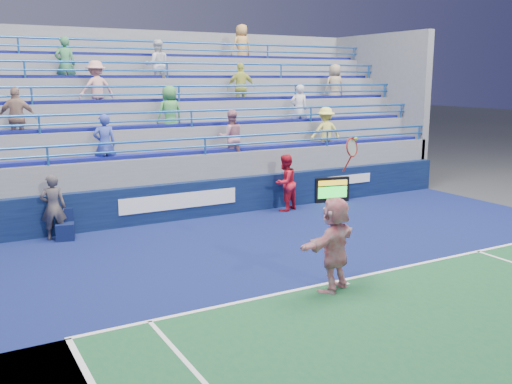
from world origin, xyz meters
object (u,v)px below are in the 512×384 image
serve_speed_board (332,190)px  line_judge (53,207)px  judge_chair (65,230)px  ball_girl (285,183)px  tennis_player (335,244)px

serve_speed_board → line_judge: bearing=-178.9°
judge_chair → ball_girl: (6.70, 0.05, 0.64)m
serve_speed_board → tennis_player: bearing=-126.4°
judge_chair → line_judge: size_ratio=0.46×
judge_chair → ball_girl: 6.73m
line_judge → ball_girl: bearing=-172.5°
serve_speed_board → judge_chair: (-8.73, -0.32, -0.17)m
judge_chair → line_judge: (-0.23, 0.15, 0.60)m
judge_chair → line_judge: 0.66m
judge_chair → tennis_player: size_ratio=0.26×
tennis_player → judge_chair: bearing=122.0°
serve_speed_board → tennis_player: (-4.83, -6.55, 0.52)m
judge_chair → tennis_player: tennis_player is taller
tennis_player → line_judge: bearing=122.9°
serve_speed_board → line_judge: size_ratio=0.71×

